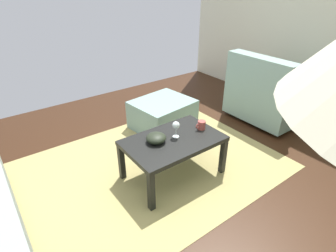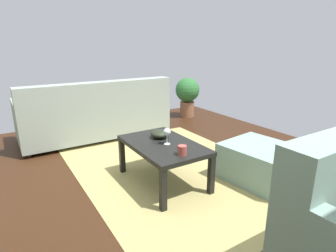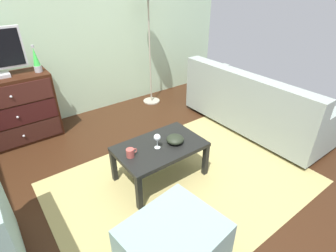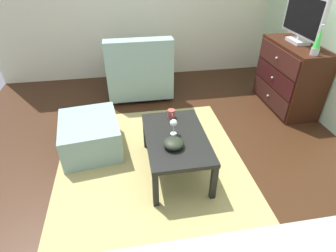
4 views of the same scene
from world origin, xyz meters
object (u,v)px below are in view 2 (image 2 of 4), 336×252
bowl_decorative (160,134)px  ottoman (261,163)px  wine_glass (167,132)px  couch_large (96,115)px  potted_plant (187,93)px  coffee_table (163,148)px  mug (182,150)px

bowl_decorative → ottoman: (-0.64, -0.79, -0.27)m
wine_glass → couch_large: bearing=4.1°
couch_large → potted_plant: bearing=-81.7°
wine_glass → potted_plant: (1.99, -1.68, -0.09)m
coffee_table → bowl_decorative: (0.15, -0.05, 0.09)m
wine_glass → ottoman: 1.00m
mug → couch_large: bearing=2.6°
wine_glass → potted_plant: potted_plant is taller
bowl_decorative → couch_large: bearing=5.9°
ottoman → coffee_table: bearing=60.4°
coffee_table → bowl_decorative: bearing=-19.2°
mug → ottoman: 0.92m
bowl_decorative → potted_plant: potted_plant is taller
couch_large → ottoman: 2.37m
coffee_table → ottoman: coffee_table is taller
coffee_table → couch_large: 1.69m
coffee_table → bowl_decorative: bowl_decorative is taller
wine_glass → bowl_decorative: 0.21m
ottoman → potted_plant: (2.43, -0.85, 0.25)m
coffee_table → mug: 0.35m
mug → ottoman: mug is taller
potted_plant → wine_glass: bearing=139.8°
couch_large → ottoman: size_ratio=2.93×
couch_large → potted_plant: (0.26, -1.81, 0.11)m
coffee_table → ottoman: size_ratio=1.28×
ottoman → bowl_decorative: bearing=51.3°
ottoman → wine_glass: bearing=62.2°
couch_large → ottoman: (-2.16, -0.95, -0.15)m
wine_glass → bowl_decorative: size_ratio=0.86×
mug → couch_large: (2.02, 0.09, -0.13)m
wine_glass → bowl_decorative: (0.20, -0.04, -0.08)m
wine_glass → bowl_decorative: wine_glass is taller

